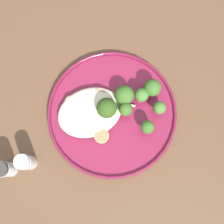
{
  "coord_description": "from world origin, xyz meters",
  "views": [
    {
      "loc": [
        0.02,
        0.16,
        1.37
      ],
      "look_at": [
        -0.02,
        0.04,
        0.76
      ],
      "focal_mm": 45.49,
      "sensor_mm": 36.0,
      "label": 1
    }
  ],
  "objects_px": {
    "dinner_plate": "(112,113)",
    "seared_scallop_right_edge": "(94,126)",
    "broccoli_floret_left_leaning": "(124,95)",
    "broccoli_floret_front_edge": "(107,108)",
    "seared_scallop_front_small": "(100,95)",
    "salt_shaker": "(26,162)",
    "seared_scallop_half_hidden": "(82,111)",
    "broccoli_floret_right_tilted": "(126,109)",
    "seared_scallop_large_seared": "(71,102)",
    "seared_scallop_tiny_bay": "(101,136)",
    "broccoli_floret_center_pile": "(152,88)",
    "seared_scallop_left_edge": "(112,119)",
    "broccoli_floret_beside_noodles": "(142,95)",
    "pepper_shaker": "(6,169)",
    "broccoli_floret_near_rim": "(147,127)",
    "broccoli_floret_small_sprig": "(159,108)"
  },
  "relations": [
    {
      "from": "dinner_plate",
      "to": "seared_scallop_right_edge",
      "type": "relative_size",
      "value": 11.7
    },
    {
      "from": "broccoli_floret_left_leaning",
      "to": "broccoli_floret_front_edge",
      "type": "relative_size",
      "value": 0.89
    },
    {
      "from": "seared_scallop_front_small",
      "to": "salt_shaker",
      "type": "xyz_separation_m",
      "value": [
        0.19,
        0.09,
        0.01
      ]
    },
    {
      "from": "dinner_plate",
      "to": "seared_scallop_half_hidden",
      "type": "distance_m",
      "value": 0.07
    },
    {
      "from": "broccoli_floret_left_leaning",
      "to": "broccoli_floret_right_tilted",
      "type": "height_order",
      "value": "broccoli_floret_left_leaning"
    },
    {
      "from": "seared_scallop_large_seared",
      "to": "broccoli_floret_right_tilted",
      "type": "relative_size",
      "value": 0.58
    },
    {
      "from": "seared_scallop_tiny_bay",
      "to": "broccoli_floret_center_pile",
      "type": "xyz_separation_m",
      "value": [
        -0.14,
        -0.06,
        0.02
      ]
    },
    {
      "from": "seared_scallop_left_edge",
      "to": "broccoli_floret_beside_noodles",
      "type": "distance_m",
      "value": 0.08
    },
    {
      "from": "broccoli_floret_center_pile",
      "to": "pepper_shaker",
      "type": "bearing_deg",
      "value": 9.7
    },
    {
      "from": "seared_scallop_right_edge",
      "to": "broccoli_floret_right_tilted",
      "type": "bearing_deg",
      "value": -174.04
    },
    {
      "from": "seared_scallop_right_edge",
      "to": "seared_scallop_front_small",
      "type": "xyz_separation_m",
      "value": [
        -0.03,
        -0.06,
        0.0
      ]
    },
    {
      "from": "broccoli_floret_left_leaning",
      "to": "broccoli_floret_near_rim",
      "type": "height_order",
      "value": "broccoli_floret_left_leaning"
    },
    {
      "from": "broccoli_floret_small_sprig",
      "to": "broccoli_floret_front_edge",
      "type": "relative_size",
      "value": 0.75
    },
    {
      "from": "broccoli_floret_left_leaning",
      "to": "broccoli_floret_front_edge",
      "type": "xyz_separation_m",
      "value": [
        0.05,
        0.02,
        0.01
      ]
    },
    {
      "from": "broccoli_floret_left_leaning",
      "to": "broccoli_floret_near_rim",
      "type": "relative_size",
      "value": 1.22
    },
    {
      "from": "seared_scallop_half_hidden",
      "to": "broccoli_floret_small_sprig",
      "type": "bearing_deg",
      "value": 161.76
    },
    {
      "from": "broccoli_floret_near_rim",
      "to": "broccoli_floret_front_edge",
      "type": "relative_size",
      "value": 0.73
    },
    {
      "from": "broccoli_floret_left_leaning",
      "to": "broccoli_floret_small_sprig",
      "type": "height_order",
      "value": "broccoli_floret_left_leaning"
    },
    {
      "from": "broccoli_floret_right_tilted",
      "to": "pepper_shaker",
      "type": "height_order",
      "value": "pepper_shaker"
    },
    {
      "from": "broccoli_floret_right_tilted",
      "to": "seared_scallop_front_small",
      "type": "bearing_deg",
      "value": -53.43
    },
    {
      "from": "seared_scallop_tiny_bay",
      "to": "seared_scallop_front_small",
      "type": "height_order",
      "value": "seared_scallop_front_small"
    },
    {
      "from": "seared_scallop_left_edge",
      "to": "seared_scallop_large_seared",
      "type": "relative_size",
      "value": 0.81
    },
    {
      "from": "seared_scallop_tiny_bay",
      "to": "salt_shaker",
      "type": "bearing_deg",
      "value": 0.19
    },
    {
      "from": "broccoli_floret_beside_noodles",
      "to": "salt_shaker",
      "type": "height_order",
      "value": "salt_shaker"
    },
    {
      "from": "seared_scallop_large_seared",
      "to": "seared_scallop_left_edge",
      "type": "bearing_deg",
      "value": 137.43
    },
    {
      "from": "seared_scallop_right_edge",
      "to": "broccoli_floret_small_sprig",
      "type": "relative_size",
      "value": 0.54
    },
    {
      "from": "seared_scallop_right_edge",
      "to": "seared_scallop_tiny_bay",
      "type": "relative_size",
      "value": 0.77
    },
    {
      "from": "seared_scallop_large_seared",
      "to": "broccoli_floret_beside_noodles",
      "type": "relative_size",
      "value": 0.54
    },
    {
      "from": "salt_shaker",
      "to": "broccoli_floret_near_rim",
      "type": "bearing_deg",
      "value": 176.44
    },
    {
      "from": "seared_scallop_right_edge",
      "to": "seared_scallop_large_seared",
      "type": "height_order",
      "value": "seared_scallop_right_edge"
    },
    {
      "from": "seared_scallop_front_small",
      "to": "broccoli_floret_left_leaning",
      "type": "height_order",
      "value": "broccoli_floret_left_leaning"
    },
    {
      "from": "broccoli_floret_left_leaning",
      "to": "broccoli_floret_center_pile",
      "type": "relative_size",
      "value": 1.0
    },
    {
      "from": "broccoli_floret_front_edge",
      "to": "seared_scallop_large_seared",
      "type": "bearing_deg",
      "value": -33.27
    },
    {
      "from": "broccoli_floret_center_pile",
      "to": "salt_shaker",
      "type": "distance_m",
      "value": 0.31
    },
    {
      "from": "dinner_plate",
      "to": "seared_scallop_half_hidden",
      "type": "bearing_deg",
      "value": -20.38
    },
    {
      "from": "seared_scallop_right_edge",
      "to": "seared_scallop_tiny_bay",
      "type": "height_order",
      "value": "same"
    },
    {
      "from": "seared_scallop_large_seared",
      "to": "broccoli_floret_near_rim",
      "type": "bearing_deg",
      "value": 140.93
    },
    {
      "from": "seared_scallop_left_edge",
      "to": "broccoli_floret_front_edge",
      "type": "xyz_separation_m",
      "value": [
        0.0,
        -0.02,
        0.03
      ]
    },
    {
      "from": "broccoli_floret_center_pile",
      "to": "seared_scallop_right_edge",
      "type": "bearing_deg",
      "value": 12.71
    },
    {
      "from": "broccoli_floret_left_leaning",
      "to": "dinner_plate",
      "type": "bearing_deg",
      "value": 31.24
    },
    {
      "from": "pepper_shaker",
      "to": "salt_shaker",
      "type": "bearing_deg",
      "value": 180.0
    },
    {
      "from": "broccoli_floret_right_tilted",
      "to": "seared_scallop_tiny_bay",
      "type": "bearing_deg",
      "value": 26.92
    },
    {
      "from": "seared_scallop_left_edge",
      "to": "seared_scallop_large_seared",
      "type": "height_order",
      "value": "same"
    },
    {
      "from": "broccoli_floret_left_leaning",
      "to": "seared_scallop_tiny_bay",
      "type": "bearing_deg",
      "value": 40.55
    },
    {
      "from": "seared_scallop_right_edge",
      "to": "salt_shaker",
      "type": "distance_m",
      "value": 0.16
    },
    {
      "from": "seared_scallop_large_seared",
      "to": "pepper_shaker",
      "type": "distance_m",
      "value": 0.2
    },
    {
      "from": "seared_scallop_front_small",
      "to": "seared_scallop_half_hidden",
      "type": "bearing_deg",
      "value": 23.98
    },
    {
      "from": "dinner_plate",
      "to": "salt_shaker",
      "type": "xyz_separation_m",
      "value": [
        0.21,
        0.04,
        0.02
      ]
    },
    {
      "from": "broccoli_floret_front_edge",
      "to": "salt_shaker",
      "type": "relative_size",
      "value": 0.91
    },
    {
      "from": "broccoli_floret_beside_noodles",
      "to": "broccoli_floret_front_edge",
      "type": "height_order",
      "value": "broccoli_floret_front_edge"
    }
  ]
}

